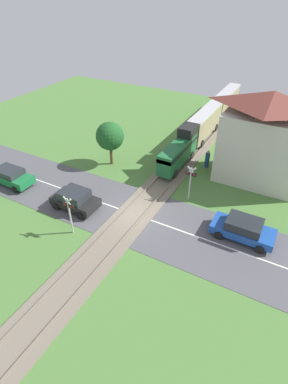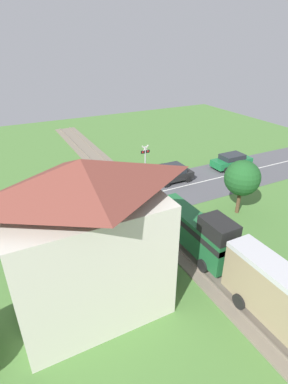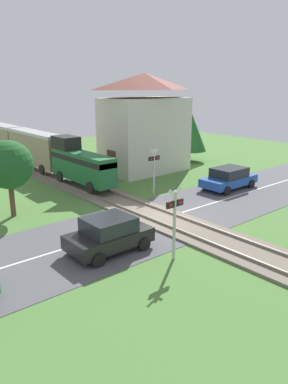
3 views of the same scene
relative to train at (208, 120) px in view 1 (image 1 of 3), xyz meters
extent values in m
plane|color=#4C7A38|center=(0.00, -16.04, -1.89)|extent=(60.00, 60.00, 0.00)
cube|color=#515156|center=(0.00, -16.04, -1.88)|extent=(48.00, 6.40, 0.02)
cube|color=silver|center=(0.00, -16.04, -1.87)|extent=(48.00, 0.12, 0.00)
cube|color=#756B5B|center=(0.00, -16.04, -1.83)|extent=(2.80, 48.00, 0.12)
cube|color=slate|center=(-0.72, -16.04, -1.71)|extent=(0.10, 48.00, 0.12)
cube|color=slate|center=(0.72, -16.04, -1.71)|extent=(0.10, 48.00, 0.12)
cube|color=#1E6033|center=(0.00, -8.11, -0.32)|extent=(1.35, 6.19, 1.90)
cube|color=black|center=(0.00, -8.11, 0.20)|extent=(1.37, 6.19, 0.36)
cube|color=black|center=(0.00, -6.01, 1.08)|extent=(1.35, 1.98, 0.90)
cylinder|color=black|center=(-0.72, -10.09, -1.27)|extent=(0.14, 0.76, 0.76)
cylinder|color=black|center=(0.72, -10.09, -1.27)|extent=(0.14, 0.76, 0.76)
cylinder|color=black|center=(-0.72, -6.13, -1.27)|extent=(0.14, 0.76, 0.76)
cylinder|color=black|center=(0.72, -6.13, -1.27)|extent=(0.14, 0.76, 0.76)
cube|color=#998466|center=(0.00, -0.85, -0.07)|extent=(1.35, 7.54, 2.40)
cube|color=#BCBCC1|center=(0.00, -0.85, 1.25)|extent=(1.41, 7.54, 0.24)
cylinder|color=black|center=(-0.72, -3.26, -1.27)|extent=(0.14, 0.76, 0.76)
cylinder|color=black|center=(0.72, -3.26, -1.27)|extent=(0.14, 0.76, 0.76)
cylinder|color=black|center=(-0.72, 1.57, -1.27)|extent=(0.14, 0.76, 0.76)
cylinder|color=black|center=(0.72, 1.57, -1.27)|extent=(0.14, 0.76, 0.76)
cube|color=#998466|center=(0.00, 7.09, -0.07)|extent=(1.35, 7.54, 2.40)
cube|color=#BCBCC1|center=(0.00, 7.09, 1.25)|extent=(1.41, 7.54, 0.24)
cylinder|color=black|center=(-0.72, 4.68, -1.27)|extent=(0.14, 0.76, 0.76)
cylinder|color=black|center=(0.72, 4.68, -1.27)|extent=(0.14, 0.76, 0.76)
cylinder|color=black|center=(-0.72, 9.51, -1.27)|extent=(0.14, 0.76, 0.76)
cylinder|color=black|center=(0.72, 9.51, -1.27)|extent=(0.14, 0.76, 0.76)
cube|color=black|center=(-4.43, -17.48, -1.28)|extent=(3.63, 1.88, 0.61)
cube|color=#23282D|center=(-4.43, -17.48, -0.66)|extent=(2.00, 1.73, 0.64)
cylinder|color=black|center=(-3.25, -16.54, -1.59)|extent=(0.60, 0.18, 0.60)
cylinder|color=black|center=(-3.25, -18.42, -1.59)|extent=(0.60, 0.18, 0.60)
cylinder|color=black|center=(-5.61, -16.54, -1.59)|extent=(0.60, 0.18, 0.60)
cylinder|color=black|center=(-5.61, -18.42, -1.59)|extent=(0.60, 0.18, 0.60)
cube|color=#1E4CA8|center=(7.65, -14.60, -1.31)|extent=(4.18, 1.86, 0.56)
cube|color=#23282D|center=(7.65, -14.60, -0.71)|extent=(2.30, 1.71, 0.63)
cylinder|color=black|center=(6.29, -15.53, -1.59)|extent=(0.60, 0.18, 0.60)
cylinder|color=black|center=(6.29, -13.67, -1.59)|extent=(0.60, 0.18, 0.60)
cylinder|color=black|center=(9.01, -15.53, -1.59)|extent=(0.60, 0.18, 0.60)
cylinder|color=black|center=(9.01, -13.67, -1.59)|extent=(0.60, 0.18, 0.60)
cube|color=#197038|center=(-11.55, -17.48, -1.26)|extent=(4.23, 1.70, 0.66)
cube|color=#23282D|center=(-11.55, -17.48, -0.68)|extent=(2.33, 1.56, 0.48)
cylinder|color=black|center=(-10.18, -16.63, -1.59)|extent=(0.60, 0.18, 0.60)
cylinder|color=black|center=(-10.18, -18.33, -1.59)|extent=(0.60, 0.18, 0.60)
cylinder|color=black|center=(-12.93, -16.63, -1.59)|extent=(0.60, 0.18, 0.60)
cylinder|color=#B7B7B7|center=(-2.82, -19.81, -0.42)|extent=(0.12, 0.12, 2.94)
cube|color=black|center=(-2.82, -19.81, 0.52)|extent=(0.90, 0.08, 0.28)
sphere|color=red|center=(-3.09, -19.81, 0.52)|extent=(0.18, 0.18, 0.18)
sphere|color=red|center=(-2.55, -19.81, 0.52)|extent=(0.18, 0.18, 0.18)
cube|color=silver|center=(-2.82, -19.81, 0.80)|extent=(0.72, 0.04, 0.72)
cube|color=silver|center=(-2.82, -19.81, 0.80)|extent=(0.72, 0.04, 0.72)
cylinder|color=#B7B7B7|center=(2.82, -12.27, -0.42)|extent=(0.12, 0.12, 2.94)
cube|color=black|center=(2.82, -12.27, 0.52)|extent=(0.90, 0.08, 0.28)
sphere|color=red|center=(3.09, -12.27, 0.52)|extent=(0.18, 0.18, 0.18)
sphere|color=red|center=(2.55, -12.27, 0.52)|extent=(0.18, 0.18, 0.18)
cube|color=silver|center=(2.82, -12.27, 0.80)|extent=(0.72, 0.04, 0.72)
cube|color=silver|center=(2.82, -12.27, 0.80)|extent=(0.72, 0.04, 0.72)
cube|color=beige|center=(6.78, -6.68, 1.07)|extent=(6.65, 4.13, 5.92)
pyramid|color=brown|center=(6.78, -6.68, 5.28)|extent=(7.18, 4.46, 1.25)
cube|color=#472D1E|center=(3.44, -6.68, -0.84)|extent=(0.06, 1.10, 2.10)
cylinder|color=#2D4C8E|center=(2.36, -6.55, -1.17)|extent=(0.42, 0.42, 1.44)
sphere|color=beige|center=(2.36, -6.55, -0.31)|extent=(0.26, 0.26, 0.26)
cylinder|color=brown|center=(-5.85, -10.41, -1.00)|extent=(0.28, 0.28, 1.77)
sphere|color=#1E5623|center=(-5.85, -10.41, 0.99)|extent=(2.60, 2.60, 2.60)
camera|label=1|loc=(9.02, -31.03, 12.55)|focal=28.00mm
camera|label=2|loc=(9.49, 3.85, 9.95)|focal=28.00mm
camera|label=3|loc=(-12.94, -29.80, 5.12)|focal=35.00mm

